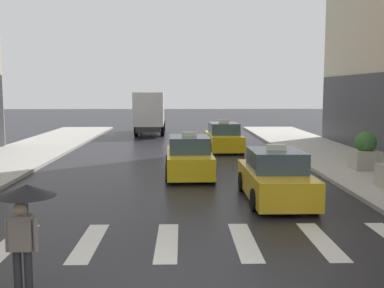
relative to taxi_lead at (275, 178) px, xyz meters
name	(u,v)px	position (x,y,z in m)	size (l,w,h in m)	color
crosswalk_markings	(167,242)	(-3.32, -4.04, -0.72)	(11.30, 2.80, 0.01)	silver
taxi_lead	(275,178)	(0.00, 0.00, 0.00)	(1.96, 4.56, 1.80)	gold
taxi_second	(189,158)	(-2.68, 4.40, 0.00)	(2.03, 4.58, 1.80)	yellow
taxi_third	(224,138)	(-0.55, 12.21, 0.00)	(2.10, 4.62, 1.80)	yellow
box_truck	(150,111)	(-5.50, 22.26, 1.13)	(2.39, 7.58, 3.35)	#2D2D2D
pedestrian_with_umbrella	(25,210)	(-5.58, -6.83, 0.79)	(0.96, 0.96, 1.94)	#333338
planter_mid_block	(365,152)	(4.84, 4.87, 0.15)	(1.10, 1.10, 1.60)	#A8A399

